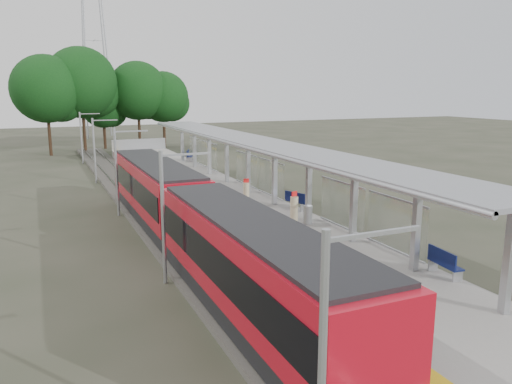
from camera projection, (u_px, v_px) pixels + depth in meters
ground at (405, 328)px, 16.43m from camera, size 200.00×200.00×0.00m
trackbed at (145, 208)px, 32.54m from camera, size 3.00×70.00×0.24m
platform at (210, 196)px, 34.24m from camera, size 6.00×50.00×1.00m
tactile_strip at (173, 192)px, 33.13m from camera, size 0.60×50.00×0.02m
end_fence at (139, 144)px, 56.37m from camera, size 6.00×0.10×1.20m
train at (191, 216)px, 22.59m from camera, size 2.74×27.60×3.62m
canopy at (254, 147)px, 30.71m from camera, size 3.27×38.00×3.66m
pylon at (92, 15)px, 77.58m from camera, size 8.00×4.00×38.00m
tree_cluster at (101, 90)px, 62.11m from camera, size 21.92×11.38×12.80m
catenary_masts at (118, 169)px, 30.40m from camera, size 2.08×48.16×5.40m
bench_near at (444, 262)px, 18.10m from camera, size 0.62×1.56×1.04m
bench_mid at (297, 200)px, 28.26m from camera, size 0.96×1.53×1.00m
bench_far at (189, 155)px, 47.52m from camera, size 1.03×1.56×1.03m
info_pillar_near at (294, 211)px, 24.87m from camera, size 0.39×0.39×1.75m
info_pillar_far at (246, 194)px, 29.14m from camera, size 0.36×0.36×1.61m
litter_bin at (308, 215)px, 25.22m from camera, size 0.47×0.47×0.94m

